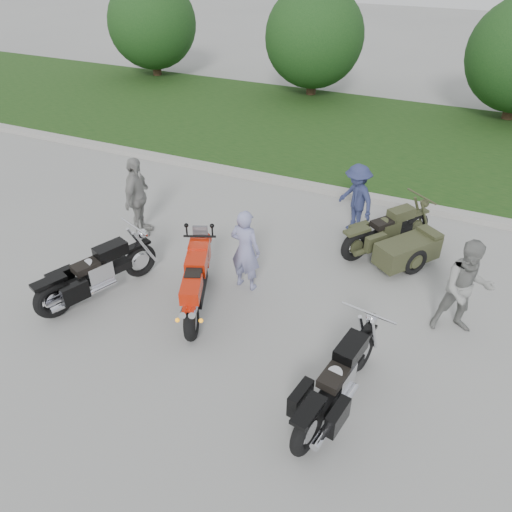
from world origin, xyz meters
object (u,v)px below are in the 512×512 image
at_px(cruiser_left, 93,276).
at_px(person_stripe, 245,250).
at_px(cruiser_sidecar, 397,243).
at_px(person_grey, 466,289).
at_px(person_back, 137,197).
at_px(person_denim, 356,199).
at_px(sportbike_red, 196,282).
at_px(cruiser_right, 336,385).

distance_m(cruiser_left, person_stripe, 2.75).
bearing_deg(cruiser_left, cruiser_sidecar, 58.03).
height_order(person_stripe, person_grey, person_grey).
height_order(person_stripe, person_back, person_back).
bearing_deg(person_back, person_denim, -77.12).
xyz_separation_m(person_grey, person_back, (-6.64, 0.46, 0.02)).
distance_m(sportbike_red, person_grey, 4.43).
bearing_deg(person_back, person_grey, -106.58).
bearing_deg(cruiser_left, person_denim, 71.49).
height_order(cruiser_left, person_stripe, person_stripe).
bearing_deg(cruiser_left, person_stripe, 53.31).
height_order(sportbike_red, cruiser_left, sportbike_red).
relative_size(cruiser_right, cruiser_sidecar, 1.13).
xyz_separation_m(cruiser_sidecar, person_back, (-5.30, -1.19, 0.46)).
relative_size(person_grey, person_back, 0.98).
distance_m(sportbike_red, person_back, 3.01).
distance_m(cruiser_left, person_back, 2.32).
height_order(cruiser_left, person_denim, person_denim).
bearing_deg(cruiser_right, person_denim, 112.06).
xyz_separation_m(sportbike_red, person_stripe, (0.49, 0.97, 0.21)).
relative_size(cruiser_left, person_grey, 1.34).
relative_size(cruiser_sidecar, person_denim, 1.36).
bearing_deg(person_grey, sportbike_red, 179.47).
bearing_deg(cruiser_sidecar, person_back, -130.46).
height_order(person_grey, person_denim, person_grey).
bearing_deg(sportbike_red, cruiser_sidecar, 23.57).
bearing_deg(sportbike_red, cruiser_right, -43.91).
relative_size(cruiser_right, person_denim, 1.55).
height_order(cruiser_left, cruiser_sidecar, cruiser_left).
bearing_deg(person_back, cruiser_right, -131.58).
height_order(person_grey, person_back, person_back).
distance_m(sportbike_red, cruiser_right, 3.04).
height_order(sportbike_red, cruiser_right, sportbike_red).
height_order(cruiser_sidecar, person_grey, person_grey).
relative_size(person_denim, person_back, 0.89).
bearing_deg(cruiser_sidecar, cruiser_right, -54.02).
relative_size(person_grey, person_denim, 1.11).
bearing_deg(person_grey, person_denim, 116.64).
distance_m(cruiser_sidecar, person_back, 5.45).
bearing_deg(person_stripe, cruiser_right, 143.19).
bearing_deg(cruiser_left, person_grey, 38.46).
height_order(cruiser_right, person_back, person_back).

